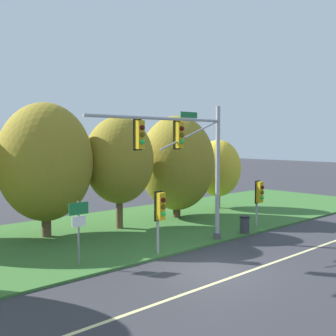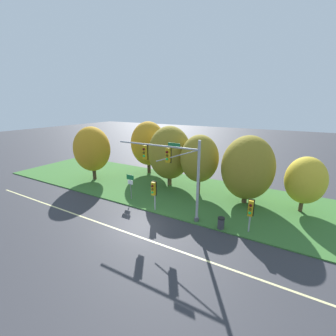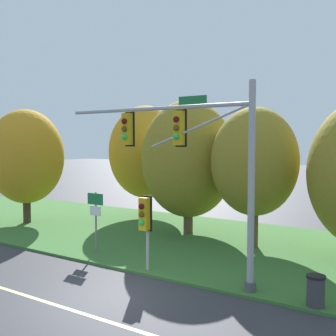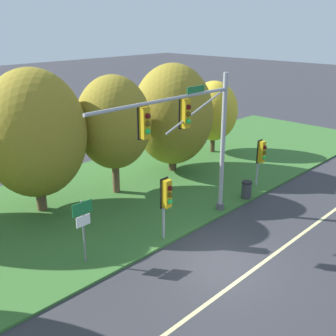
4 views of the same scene
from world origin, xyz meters
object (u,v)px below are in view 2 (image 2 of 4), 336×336
object	(u,v)px
tree_left_of_mast	(148,144)
tree_tall_centre	(247,168)
tree_nearest_road	(92,149)
tree_mid_verge	(199,159)
pedestrian_signal_further_along	(250,210)
tree_behind_signpost	(170,153)
tree_right_far	(305,180)
traffic_signal_mast	(173,166)
pedestrian_signal_near_kerb	(154,190)
route_sign_post	(130,183)
trash_bin	(221,223)

from	to	relation	value
tree_left_of_mast	tree_tall_centre	distance (m)	14.25
tree_nearest_road	tree_mid_verge	world-z (taller)	tree_nearest_road
pedestrian_signal_further_along	tree_behind_signpost	xyz separation A→B (m)	(-10.36, 6.15, 2.03)
pedestrian_signal_further_along	tree_right_far	size ratio (longest dim) A/B	0.53
traffic_signal_mast	tree_mid_verge	bearing A→B (deg)	89.23
traffic_signal_mast	pedestrian_signal_further_along	size ratio (longest dim) A/B	2.97
tree_behind_signpost	tree_nearest_road	bearing A→B (deg)	-162.33
tree_right_far	tree_left_of_mast	bearing A→B (deg)	171.32
traffic_signal_mast	pedestrian_signal_near_kerb	xyz separation A→B (m)	(-1.89, -0.20, -2.49)
traffic_signal_mast	tree_left_of_mast	xyz separation A→B (m)	(-8.91, 9.23, -0.32)
route_sign_post	tree_left_of_mast	size ratio (longest dim) A/B	0.37
route_sign_post	pedestrian_signal_further_along	bearing A→B (deg)	-2.64
traffic_signal_mast	pedestrian_signal_further_along	distance (m)	6.86
tree_behind_signpost	tree_right_far	size ratio (longest dim) A/B	1.39
tree_right_far	trash_bin	bearing A→B (deg)	-129.67
tree_mid_verge	tree_right_far	size ratio (longest dim) A/B	1.26
route_sign_post	trash_bin	distance (m)	9.89
traffic_signal_mast	tree_left_of_mast	distance (m)	12.83
tree_mid_verge	traffic_signal_mast	bearing A→B (deg)	-90.77
tree_behind_signpost	pedestrian_signal_further_along	bearing A→B (deg)	-30.72
route_sign_post	pedestrian_signal_near_kerb	bearing A→B (deg)	-16.65
route_sign_post	tree_nearest_road	size ratio (longest dim) A/B	0.39
tree_right_far	trash_bin	world-z (taller)	tree_right_far
tree_behind_signpost	trash_bin	world-z (taller)	tree_behind_signpost
tree_tall_centre	pedestrian_signal_near_kerb	bearing A→B (deg)	-138.62
traffic_signal_mast	tree_nearest_road	distance (m)	13.93
tree_nearest_road	pedestrian_signal_further_along	bearing A→B (deg)	-8.98
pedestrian_signal_further_along	tree_nearest_road	distance (m)	20.18
tree_right_far	route_sign_post	bearing A→B (deg)	-159.97
tree_right_far	tree_tall_centre	bearing A→B (deg)	-173.07
tree_nearest_road	tree_right_far	bearing A→B (deg)	7.19
route_sign_post	tree_left_of_mast	xyz separation A→B (m)	(-3.51, 8.38, 2.40)
pedestrian_signal_near_kerb	tree_behind_signpost	size ratio (longest dim) A/B	0.40
traffic_signal_mast	tree_tall_centre	size ratio (longest dim) A/B	1.21
route_sign_post	tree_left_of_mast	distance (m)	9.40
pedestrian_signal_further_along	tree_tall_centre	distance (m)	5.90
tree_nearest_road	tree_right_far	distance (m)	23.46
pedestrian_signal_further_along	route_sign_post	bearing A→B (deg)	177.36
route_sign_post	tree_mid_verge	distance (m)	7.53
pedestrian_signal_near_kerb	tree_nearest_road	bearing A→B (deg)	162.56
pedestrian_signal_further_along	tree_left_of_mast	distance (m)	17.81
tree_behind_signpost	trash_bin	size ratio (longest dim) A/B	7.58
tree_nearest_road	tree_tall_centre	size ratio (longest dim) A/B	1.01
traffic_signal_mast	tree_right_far	distance (m)	11.76
tree_behind_signpost	tree_tall_centre	bearing A→B (deg)	-4.33
traffic_signal_mast	tree_tall_centre	xyz separation A→B (m)	(4.90, 5.79, -0.93)
route_sign_post	tree_right_far	world-z (taller)	tree_right_far
tree_nearest_road	tree_mid_verge	size ratio (longest dim) A/B	1.05
tree_behind_signpost	tree_tall_centre	size ratio (longest dim) A/B	1.06
tree_nearest_road	trash_bin	bearing A→B (deg)	-11.39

